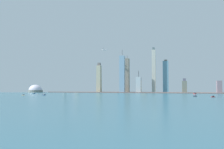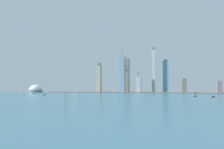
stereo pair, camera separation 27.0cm
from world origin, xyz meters
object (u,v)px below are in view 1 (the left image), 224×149
(skyscraper_9, at_px, (166,76))
(boat_4, at_px, (195,94))
(stadium_dome, at_px, (37,90))
(boat_0, at_px, (34,93))
(skyscraper_2, at_px, (122,74))
(skyscraper_8, at_px, (219,87))
(observation_tower, at_px, (65,62))
(skyscraper_3, at_px, (139,85))
(skyscraper_0, at_px, (76,80))
(skyscraper_5, at_px, (99,78))
(channel_buoy_0, at_px, (38,95))
(airplane, at_px, (105,50))
(skyscraper_1, at_px, (184,87))
(boat_3, at_px, (44,95))
(boat_5, at_px, (213,97))
(skyscraper_11, at_px, (154,71))
(skyscraper_7, at_px, (144,86))
(boat_1, at_px, (23,95))
(skyscraper_6, at_px, (121,86))
(skyscraper_4, at_px, (127,75))
(skyscraper_10, at_px, (77,83))
(boat_2, at_px, (195,96))

(skyscraper_9, xyz_separation_m, boat_4, (99.76, -172.22, -64.85))
(stadium_dome, relative_size, boat_0, 7.00)
(skyscraper_2, relative_size, skyscraper_8, 3.68)
(observation_tower, bearing_deg, skyscraper_3, -3.64)
(skyscraper_2, bearing_deg, skyscraper_0, 161.15)
(stadium_dome, distance_m, skyscraper_5, 273.53)
(channel_buoy_0, xyz_separation_m, airplane, (131.95, 275.66, 172.78))
(skyscraper_1, relative_size, channel_buoy_0, 34.82)
(skyscraper_5, distance_m, boat_3, 324.22)
(skyscraper_1, height_order, boat_5, skyscraper_1)
(skyscraper_0, xyz_separation_m, skyscraper_11, (348.57, -0.69, 37.08))
(stadium_dome, distance_m, skyscraper_9, 548.47)
(boat_5, height_order, channel_buoy_0, boat_5)
(skyscraper_1, relative_size, skyscraper_9, 0.41)
(skyscraper_1, distance_m, skyscraper_7, 179.77)
(boat_1, bearing_deg, skyscraper_1, -153.40)
(skyscraper_6, xyz_separation_m, airplane, (-44.84, -107.72, 145.42))
(skyscraper_4, bearing_deg, skyscraper_7, 40.53)
(skyscraper_6, relative_size, boat_4, 4.92)
(skyscraper_8, xyz_separation_m, airplane, (-429.15, 1.81, 150.46))
(skyscraper_10, relative_size, boat_1, 8.01)
(skyscraper_9, bearing_deg, skyscraper_0, -177.37)
(skyscraper_9, xyz_separation_m, boat_0, (-439.09, -283.83, -64.99))
(skyscraper_4, bearing_deg, skyscraper_9, 19.84)
(stadium_dome, relative_size, boat_4, 5.39)
(skyscraper_2, xyz_separation_m, skyscraper_3, (62.90, 16.10, -42.10))
(skyscraper_1, height_order, skyscraper_4, skyscraper_4)
(skyscraper_11, distance_m, boat_3, 477.26)
(skyscraper_7, distance_m, airplane, 228.71)
(skyscraper_8, bearing_deg, boat_5, -102.45)
(observation_tower, xyz_separation_m, stadium_dome, (-104.63, -47.27, -121.40))
(skyscraper_0, relative_size, boat_1, 11.38)
(boat_0, distance_m, channel_buoy_0, 108.40)
(skyscraper_10, bearing_deg, skyscraper_9, 11.69)
(boat_1, xyz_separation_m, boat_2, (472.98, 63.57, 0.16))
(skyscraper_0, distance_m, boat_2, 590.24)
(skyscraper_4, distance_m, boat_2, 389.39)
(skyscraper_8, bearing_deg, observation_tower, 176.83)
(boat_3, relative_size, channel_buoy_0, 5.75)
(skyscraper_8, bearing_deg, boat_1, -150.68)
(airplane, bearing_deg, skyscraper_5, 75.76)
(skyscraper_5, bearing_deg, skyscraper_6, 50.62)
(skyscraper_4, relative_size, skyscraper_9, 1.11)
(boat_0, height_order, boat_5, boat_0)
(skyscraper_3, relative_size, boat_0, 7.57)
(boat_0, height_order, boat_1, boat_0)
(stadium_dome, height_order, boat_1, stadium_dome)
(boat_1, bearing_deg, skyscraper_4, -132.52)
(skyscraper_1, xyz_separation_m, channel_buoy_0, (-442.06, -286.32, -23.98))
(skyscraper_6, bearing_deg, skyscraper_7, -8.68)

